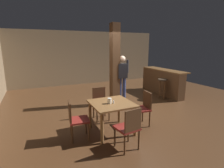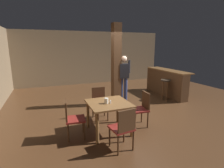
{
  "view_description": "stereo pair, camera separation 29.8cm",
  "coord_description": "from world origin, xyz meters",
  "px_view_note": "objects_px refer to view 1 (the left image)",
  "views": [
    {
      "loc": [
        -2.78,
        -4.76,
        2.07
      ],
      "look_at": [
        -0.63,
        -0.07,
        0.93
      ],
      "focal_mm": 28.0,
      "sensor_mm": 36.0,
      "label": 1
    },
    {
      "loc": [
        -2.51,
        -4.87,
        2.07
      ],
      "look_at": [
        -0.63,
        -0.07,
        0.93
      ],
      "focal_mm": 28.0,
      "sensor_mm": 36.0,
      "label": 2
    }
  ],
  "objects_px": {
    "chair_west": "(76,118)",
    "bar_counter": "(162,82)",
    "dining_table": "(112,107)",
    "napkin_cup": "(109,101)",
    "chair_north": "(100,102)",
    "chair_south": "(129,127)",
    "chair_east": "(143,107)",
    "salt_shaker": "(114,102)",
    "bar_stool_near": "(162,84)",
    "standing_person": "(122,76)"
  },
  "relations": [
    {
      "from": "dining_table",
      "to": "salt_shaker",
      "type": "bearing_deg",
      "value": -75.33
    },
    {
      "from": "dining_table",
      "to": "bar_stool_near",
      "type": "distance_m",
      "value": 3.33
    },
    {
      "from": "chair_north",
      "to": "chair_east",
      "type": "relative_size",
      "value": 1.0
    },
    {
      "from": "standing_person",
      "to": "bar_stool_near",
      "type": "relative_size",
      "value": 2.15
    },
    {
      "from": "standing_person",
      "to": "bar_counter",
      "type": "bearing_deg",
      "value": 11.04
    },
    {
      "from": "bar_stool_near",
      "to": "dining_table",
      "type": "bearing_deg",
      "value": -151.1
    },
    {
      "from": "chair_south",
      "to": "standing_person",
      "type": "xyz_separation_m",
      "value": [
        1.22,
        2.61,
        0.5
      ]
    },
    {
      "from": "chair_east",
      "to": "bar_stool_near",
      "type": "xyz_separation_m",
      "value": [
        2.01,
        1.61,
        0.1
      ]
    },
    {
      "from": "chair_east",
      "to": "bar_stool_near",
      "type": "distance_m",
      "value": 2.57
    },
    {
      "from": "salt_shaker",
      "to": "standing_person",
      "type": "height_order",
      "value": "standing_person"
    },
    {
      "from": "chair_north",
      "to": "salt_shaker",
      "type": "bearing_deg",
      "value": -91.16
    },
    {
      "from": "chair_north",
      "to": "chair_east",
      "type": "bearing_deg",
      "value": -44.73
    },
    {
      "from": "salt_shaker",
      "to": "standing_person",
      "type": "distance_m",
      "value": 2.2
    },
    {
      "from": "chair_south",
      "to": "dining_table",
      "type": "bearing_deg",
      "value": 89.55
    },
    {
      "from": "chair_south",
      "to": "salt_shaker",
      "type": "distance_m",
      "value": 0.82
    },
    {
      "from": "napkin_cup",
      "to": "standing_person",
      "type": "bearing_deg",
      "value": 54.42
    },
    {
      "from": "chair_south",
      "to": "standing_person",
      "type": "bearing_deg",
      "value": 64.87
    },
    {
      "from": "dining_table",
      "to": "chair_west",
      "type": "bearing_deg",
      "value": 179.46
    },
    {
      "from": "bar_counter",
      "to": "bar_stool_near",
      "type": "relative_size",
      "value": 2.84
    },
    {
      "from": "dining_table",
      "to": "napkin_cup",
      "type": "bearing_deg",
      "value": -152.9
    },
    {
      "from": "dining_table",
      "to": "chair_east",
      "type": "bearing_deg",
      "value": -0.12
    },
    {
      "from": "chair_north",
      "to": "chair_south",
      "type": "bearing_deg",
      "value": -91.44
    },
    {
      "from": "salt_shaker",
      "to": "chair_south",
      "type": "bearing_deg",
      "value": -91.76
    },
    {
      "from": "bar_counter",
      "to": "chair_north",
      "type": "bearing_deg",
      "value": -158.33
    },
    {
      "from": "chair_west",
      "to": "chair_south",
      "type": "height_order",
      "value": "same"
    },
    {
      "from": "chair_south",
      "to": "bar_counter",
      "type": "distance_m",
      "value": 4.55
    },
    {
      "from": "chair_east",
      "to": "napkin_cup",
      "type": "xyz_separation_m",
      "value": [
        -0.98,
        -0.04,
        0.3
      ]
    },
    {
      "from": "salt_shaker",
      "to": "chair_north",
      "type": "bearing_deg",
      "value": 88.84
    },
    {
      "from": "dining_table",
      "to": "salt_shaker",
      "type": "distance_m",
      "value": 0.17
    },
    {
      "from": "dining_table",
      "to": "salt_shaker",
      "type": "xyz_separation_m",
      "value": [
        0.02,
        -0.07,
        0.16
      ]
    },
    {
      "from": "dining_table",
      "to": "bar_counter",
      "type": "relative_size",
      "value": 0.42
    },
    {
      "from": "standing_person",
      "to": "bar_stool_near",
      "type": "distance_m",
      "value": 1.75
    },
    {
      "from": "napkin_cup",
      "to": "dining_table",
      "type": "bearing_deg",
      "value": 27.1
    },
    {
      "from": "chair_east",
      "to": "salt_shaker",
      "type": "bearing_deg",
      "value": -175.86
    },
    {
      "from": "chair_west",
      "to": "napkin_cup",
      "type": "relative_size",
      "value": 6.83
    },
    {
      "from": "chair_west",
      "to": "bar_counter",
      "type": "xyz_separation_m",
      "value": [
        4.25,
        2.18,
        0.04
      ]
    },
    {
      "from": "dining_table",
      "to": "napkin_cup",
      "type": "relative_size",
      "value": 7.39
    },
    {
      "from": "bar_counter",
      "to": "chair_west",
      "type": "bearing_deg",
      "value": -152.85
    },
    {
      "from": "salt_shaker",
      "to": "bar_counter",
      "type": "height_order",
      "value": "bar_counter"
    },
    {
      "from": "chair_south",
      "to": "napkin_cup",
      "type": "bearing_deg",
      "value": 94.73
    },
    {
      "from": "chair_north",
      "to": "napkin_cup",
      "type": "height_order",
      "value": "chair_north"
    },
    {
      "from": "dining_table",
      "to": "salt_shaker",
      "type": "height_order",
      "value": "salt_shaker"
    },
    {
      "from": "salt_shaker",
      "to": "standing_person",
      "type": "xyz_separation_m",
      "value": [
        1.2,
        1.83,
        0.22
      ]
    },
    {
      "from": "chair_south",
      "to": "chair_east",
      "type": "bearing_deg",
      "value": 42.67
    },
    {
      "from": "bar_stool_near",
      "to": "chair_south",
      "type": "bearing_deg",
      "value": -139.98
    },
    {
      "from": "chair_west",
      "to": "bar_stool_near",
      "type": "relative_size",
      "value": 1.11
    },
    {
      "from": "chair_south",
      "to": "standing_person",
      "type": "relative_size",
      "value": 0.52
    },
    {
      "from": "napkin_cup",
      "to": "bar_counter",
      "type": "distance_m",
      "value": 4.12
    },
    {
      "from": "chair_south",
      "to": "bar_stool_near",
      "type": "xyz_separation_m",
      "value": [
        2.92,
        2.45,
        0.1
      ]
    },
    {
      "from": "chair_west",
      "to": "bar_counter",
      "type": "relative_size",
      "value": 0.39
    }
  ]
}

